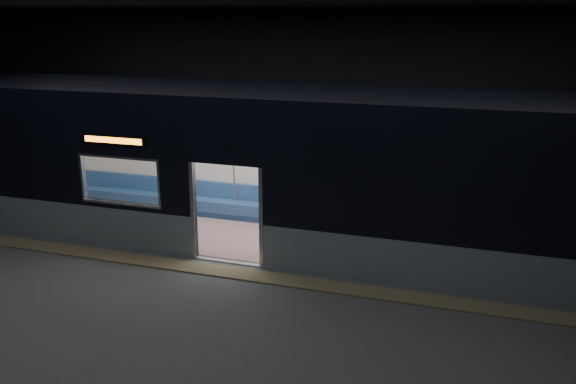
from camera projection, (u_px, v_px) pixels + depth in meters
The scene contains 7 objects.
station_floor at pixel (206, 283), 11.45m from camera, with size 24.00×14.00×0.01m, color #47494C.
station_envelope at pixel (198, 87), 10.42m from camera, with size 24.00×14.00×5.00m.
tactile_strip at pixel (218, 271), 11.94m from camera, with size 22.80×0.50×0.03m, color #8C7F59.
metro_car at pixel (254, 158), 13.25m from camera, with size 18.00×3.04×3.35m.
passenger at pixel (283, 194), 14.36m from camera, with size 0.39×0.67×1.35m.
handbag at pixel (280, 201), 14.19m from camera, with size 0.28×0.24×0.14m, color black.
transit_map at pixel (400, 172), 13.65m from camera, with size 0.97×0.03×0.63m, color white.
Camera 1 is at (4.77, -9.49, 4.85)m, focal length 38.00 mm.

